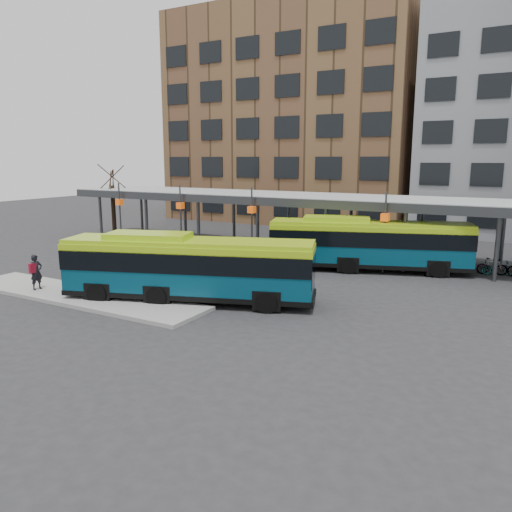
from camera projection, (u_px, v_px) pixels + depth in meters
The scene contains 8 objects.
ground at pixel (207, 298), 24.37m from camera, with size 120.00×120.00×0.00m, color #28282B.
boarding_island at pixel (79, 295), 24.42m from camera, with size 14.00×3.00×0.18m, color gray.
canopy at pixel (311, 199), 34.67m from camera, with size 40.00×6.53×4.80m.
tree at pixel (113, 209), 42.80m from camera, with size 1.64×1.64×5.60m.
building_brick at pixel (297, 118), 54.45m from camera, with size 26.00×14.00×22.00m, color brown.
bus_front at pixel (188, 267), 23.46m from camera, with size 11.94×6.21×3.24m.
bus_rear at pixel (368, 243), 30.02m from camera, with size 11.95×6.02×3.24m.
pedestrian at pixel (36, 272), 25.06m from camera, with size 0.47×0.69×1.78m.
Camera 1 is at (13.57, -19.36, 6.70)m, focal length 35.00 mm.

